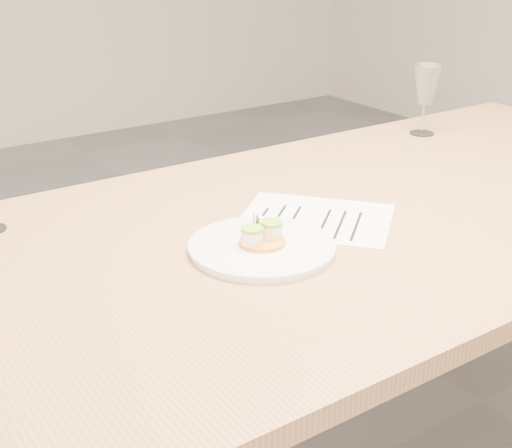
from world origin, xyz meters
TOP-DOWN VIEW (x-y plane):
  - dining_table at (0.00, 0.00)m, footprint 2.40×1.00m
  - dinner_plate at (-0.19, -0.06)m, footprint 0.28×0.28m
  - recipe_sheet at (0.00, 0.01)m, footprint 0.39×0.40m
  - wine_glass_2 at (0.68, 0.35)m, footprint 0.08×0.08m

SIDE VIEW (x-z plane):
  - dining_table at x=0.00m, z-range 0.31..1.06m
  - recipe_sheet at x=0.00m, z-range 0.75..0.75m
  - dinner_plate at x=-0.19m, z-range 0.72..0.80m
  - wine_glass_2 at x=0.68m, z-range 0.79..1.00m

